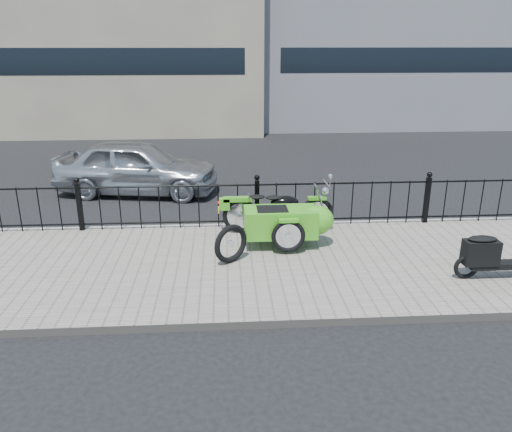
{
  "coord_description": "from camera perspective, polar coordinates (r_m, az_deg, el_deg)",
  "views": [
    {
      "loc": [
        -0.64,
        -8.24,
        3.64
      ],
      "look_at": [
        -0.11,
        -0.1,
        0.82
      ],
      "focal_mm": 35.0,
      "sensor_mm": 36.0,
      "label": 1
    }
  ],
  "objects": [
    {
      "name": "ground",
      "position": [
        9.03,
        0.67,
        -4.69
      ],
      "size": [
        120.0,
        120.0,
        0.0
      ],
      "primitive_type": "plane",
      "color": "black",
      "rests_on": "ground"
    },
    {
      "name": "sidewalk",
      "position": [
        8.55,
        0.92,
        -5.67
      ],
      "size": [
        30.0,
        3.8,
        0.12
      ],
      "primitive_type": "cube",
      "color": "gray",
      "rests_on": "ground"
    },
    {
      "name": "motorcycle_sidecar",
      "position": [
        9.18,
        3.79,
        -0.34
      ],
      "size": [
        2.28,
        1.48,
        0.98
      ],
      "color": "black",
      "rests_on": "sidewalk"
    },
    {
      "name": "iron_fence",
      "position": [
        10.03,
        0.11,
        1.37
      ],
      "size": [
        14.11,
        0.11,
        1.08
      ],
      "color": "black",
      "rests_on": "sidewalk"
    },
    {
      "name": "spare_tire",
      "position": [
        8.4,
        -2.89,
        -3.18
      ],
      "size": [
        0.59,
        0.49,
        0.68
      ],
      "primitive_type": "torus",
      "rotation": [
        1.57,
        0.0,
        0.66
      ],
      "color": "black",
      "rests_on": "sidewalk"
    },
    {
      "name": "scooter",
      "position": [
        8.68,
        25.64,
        -4.04
      ],
      "size": [
        1.48,
        0.43,
        1.0
      ],
      "color": "black",
      "rests_on": "sidewalk"
    },
    {
      "name": "curb",
      "position": [
        10.34,
        0.06,
        -1.18
      ],
      "size": [
        30.0,
        0.1,
        0.12
      ],
      "primitive_type": "cube",
      "color": "gray",
      "rests_on": "ground"
    },
    {
      "name": "sedan_car",
      "position": [
        13.02,
        -13.45,
        5.47
      ],
      "size": [
        4.25,
        2.22,
        1.38
      ],
      "primitive_type": "imported",
      "rotation": [
        0.0,
        0.0,
        1.42
      ],
      "color": "#B5B7BC",
      "rests_on": "ground"
    }
  ]
}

